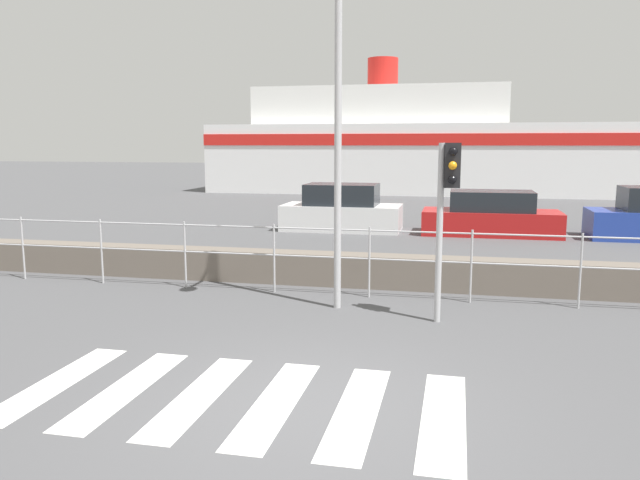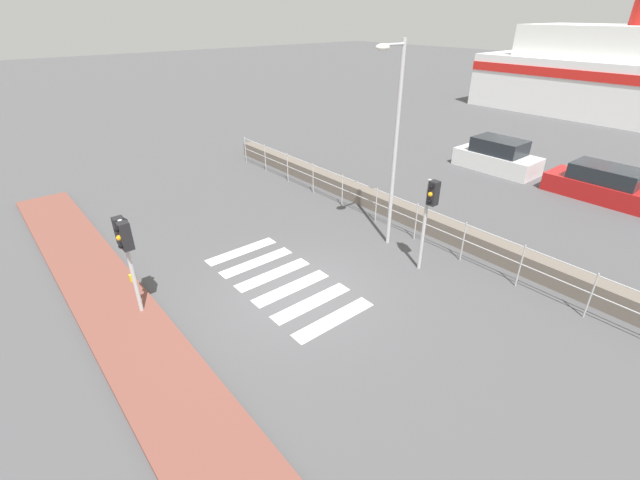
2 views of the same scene
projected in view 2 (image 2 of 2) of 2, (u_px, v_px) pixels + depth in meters
ground_plane at (298, 293)px, 11.72m from camera, size 160.00×160.00×0.00m
sidewalk_brick at (150, 360)px, 9.38m from camera, size 24.00×1.80×0.12m
crosswalk at (282, 281)px, 12.25m from camera, size 4.95×2.40×0.01m
seawall at (431, 224)px, 14.84m from camera, size 24.16×0.55×0.64m
harbor_fence at (417, 216)px, 14.09m from camera, size 21.79×0.04×1.31m
traffic_light_near at (125, 243)px, 9.95m from camera, size 0.58×0.41×2.65m
traffic_light_far at (429, 206)px, 11.81m from camera, size 0.34×0.32×2.81m
streetlamp at (393, 128)px, 12.38m from camera, size 0.32×1.11×6.21m
parked_car_white at (497, 157)px, 20.56m from camera, size 3.83×1.74×1.51m
parked_car_red at (603, 185)px, 17.41m from camera, size 4.16×1.76×1.36m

